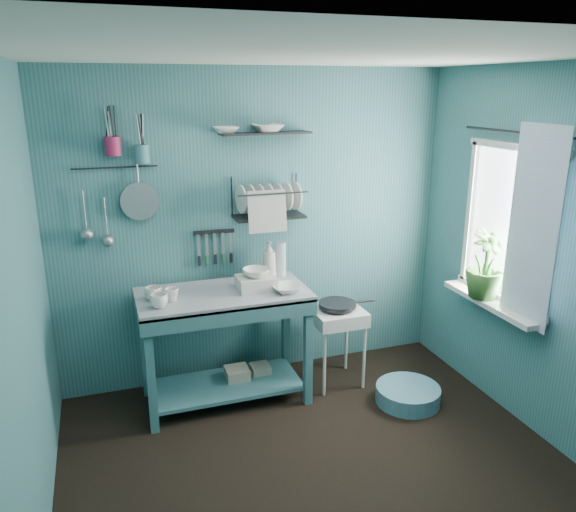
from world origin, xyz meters
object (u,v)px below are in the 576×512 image
object	(u,v)px
mug_mid	(172,295)
wash_tub	(256,283)
frying_pan	(337,305)
colander	(140,201)
mug_right	(154,294)
mug_left	(159,301)
hotplate_stand	(336,346)
dish_rack	(269,198)
utensil_cup_teal	(142,154)
water_bottle	(280,259)
soap_bottle	(269,260)
potted_plant	(486,265)
work_counter	(225,347)
storage_tin_large	(237,381)
utensil_cup_magenta	(113,146)
storage_tin_small	(260,376)
floor_basin	(408,395)

from	to	relation	value
mug_mid	wash_tub	distance (m)	0.63
frying_pan	colander	bearing A→B (deg)	165.59
mug_mid	mug_right	size ratio (longest dim) A/B	0.81
mug_left	frying_pan	size ratio (longest dim) A/B	0.41
hotplate_stand	dish_rack	size ratio (longest dim) A/B	1.17
utensil_cup_teal	water_bottle	bearing A→B (deg)	-5.55
mug_right	soap_bottle	world-z (taller)	soap_bottle
wash_tub	frying_pan	xyz separation A→B (m)	(0.67, -0.00, -0.26)
utensil_cup_teal	mug_left	bearing A→B (deg)	-89.19
water_bottle	dish_rack	bearing A→B (deg)	148.83
wash_tub	potted_plant	xyz separation A→B (m)	(1.61, -0.55, 0.14)
wash_tub	water_bottle	xyz separation A→B (m)	(0.27, 0.24, 0.09)
work_counter	potted_plant	xyz separation A→B (m)	(1.86, -0.57, 0.64)
mug_left	colander	bearing A→B (deg)	94.81
potted_plant	storage_tin_large	xyz separation A→B (m)	(-1.76, 0.62, -0.97)
soap_bottle	wash_tub	bearing A→B (deg)	-127.69
work_counter	soap_bottle	distance (m)	0.76
mug_left	utensil_cup_magenta	xyz separation A→B (m)	(-0.20, 0.48, 1.01)
wash_tub	storage_tin_small	world-z (taller)	wash_tub
water_bottle	storage_tin_small	size ratio (longest dim) A/B	1.40
storage_tin_large	utensil_cup_teal	bearing A→B (deg)	155.47
storage_tin_large	floor_basin	bearing A→B (deg)	-24.43
mug_right	storage_tin_large	world-z (taller)	mug_right
hotplate_stand	potted_plant	xyz separation A→B (m)	(0.94, -0.55, 0.76)
water_bottle	mug_left	bearing A→B (deg)	-159.19
mug_right	floor_basin	distance (m)	2.08
dish_rack	potted_plant	bearing A→B (deg)	-27.52
wash_tub	mug_mid	bearing A→B (deg)	-176.37
wash_tub	frying_pan	world-z (taller)	wash_tub
mug_right	colander	distance (m)	0.70
mug_right	storage_tin_large	size ratio (longest dim) A/B	0.56
mug_mid	storage_tin_small	bearing A→B (deg)	11.63
utensil_cup_teal	mug_right	bearing A→B (deg)	-92.39
mug_left	water_bottle	xyz separation A→B (m)	(1.00, 0.38, 0.09)
dish_rack	mug_right	bearing A→B (deg)	-160.90
mug_left	storage_tin_small	xyz separation A→B (m)	(0.78, 0.24, -0.84)
potted_plant	frying_pan	bearing A→B (deg)	149.60
wash_tub	colander	world-z (taller)	colander
mug_mid	mug_right	distance (m)	0.13
wash_tub	storage_tin_small	size ratio (longest dim) A/B	1.40
mug_mid	floor_basin	distance (m)	1.96
utensil_cup_magenta	potted_plant	size ratio (longest dim) A/B	0.26
utensil_cup_teal	potted_plant	xyz separation A→B (m)	(2.35, -0.89, -0.80)
mug_mid	mug_right	bearing A→B (deg)	153.43
wash_tub	soap_bottle	world-z (taller)	soap_bottle
utensil_cup_magenta	storage_tin_large	xyz separation A→B (m)	(0.78, -0.27, -1.84)
mug_left	mug_mid	distance (m)	0.14
hotplate_stand	utensil_cup_teal	xyz separation A→B (m)	(-1.40, 0.34, 1.57)
mug_right	storage_tin_small	distance (m)	1.16
mug_left	soap_bottle	bearing A→B (deg)	21.80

